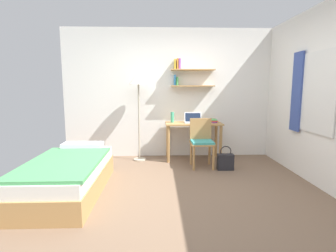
% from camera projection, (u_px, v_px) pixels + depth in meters
% --- Properties ---
extents(ground_plane, '(5.28, 5.28, 0.00)m').
position_uv_depth(ground_plane, '(180.00, 193.00, 3.53)').
color(ground_plane, brown).
extents(wall_back, '(4.40, 0.27, 2.60)m').
position_uv_depth(wall_back, '(173.00, 93.00, 5.34)').
color(wall_back, white).
rests_on(wall_back, ground_plane).
extents(wall_right, '(0.10, 4.40, 2.60)m').
position_uv_depth(wall_right, '(333.00, 97.00, 3.43)').
color(wall_right, white).
rests_on(wall_right, ground_plane).
extents(bed, '(0.91, 1.85, 0.54)m').
position_uv_depth(bed, '(68.00, 175.00, 3.53)').
color(bed, '#B2844C').
rests_on(bed, ground_plane).
extents(desk, '(1.10, 0.51, 0.74)m').
position_uv_depth(desk, '(193.00, 130.00, 5.13)').
color(desk, '#B2844C').
rests_on(desk, ground_plane).
extents(desk_chair, '(0.42, 0.41, 0.87)m').
position_uv_depth(desk_chair, '(202.00, 140.00, 4.68)').
color(desk_chair, '#B2844C').
rests_on(desk_chair, ground_plane).
extents(standing_lamp, '(0.37, 0.37, 1.70)m').
position_uv_depth(standing_lamp, '(138.00, 84.00, 4.95)').
color(standing_lamp, '#B2A893').
rests_on(standing_lamp, ground_plane).
extents(laptop, '(0.34, 0.22, 0.20)m').
position_uv_depth(laptop, '(193.00, 120.00, 5.10)').
color(laptop, '#B7BABF').
rests_on(laptop, desk).
extents(water_bottle, '(0.07, 0.07, 0.21)m').
position_uv_depth(water_bottle, '(172.00, 117.00, 5.13)').
color(water_bottle, '#42A87F').
rests_on(water_bottle, desk).
extents(book_stack, '(0.18, 0.22, 0.07)m').
position_uv_depth(book_stack, '(213.00, 121.00, 5.13)').
color(book_stack, purple).
rests_on(book_stack, desk).
extents(handbag, '(0.28, 0.13, 0.42)m').
position_uv_depth(handbag, '(225.00, 161.00, 4.53)').
color(handbag, '#232328').
rests_on(handbag, ground_plane).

